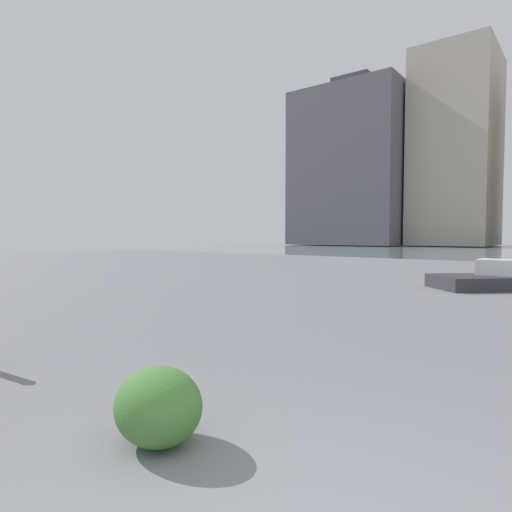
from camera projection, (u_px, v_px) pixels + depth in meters
name	position (u px, v px, depth m)	size (l,w,h in m)	color
building_slab	(456.00, 151.00, 63.38)	(10.70, 13.90, 28.09)	#B2A899
building_annex	(354.00, 168.00, 68.87)	(17.23, 14.18, 26.66)	#5B5660
shrub_round	(158.00, 406.00, 3.11)	(0.68, 0.61, 0.58)	#477F38
boat	(506.00, 281.00, 12.23)	(4.06, 4.03, 0.95)	#333338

